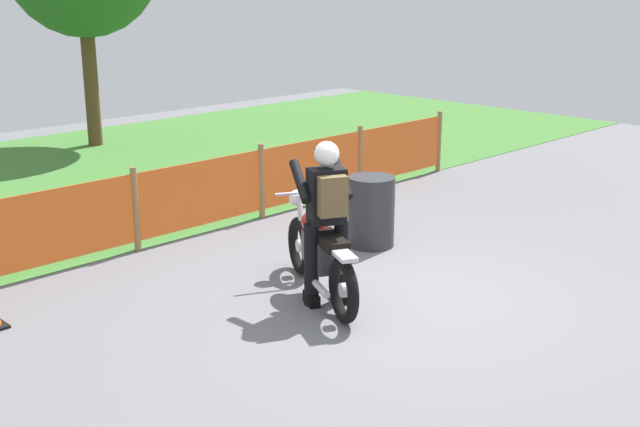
% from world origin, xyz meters
% --- Properties ---
extents(ground, '(24.00, 24.00, 0.02)m').
position_xyz_m(ground, '(0.00, 0.00, -0.01)').
color(ground, slate).
extents(grass_verge, '(24.00, 7.96, 0.01)m').
position_xyz_m(grass_verge, '(0.00, 7.07, 0.01)').
color(grass_verge, '#427A33').
rests_on(grass_verge, ground).
extents(barrier_fence, '(10.18, 0.08, 1.05)m').
position_xyz_m(barrier_fence, '(0.00, 3.09, 0.54)').
color(barrier_fence, olive).
rests_on(barrier_fence, ground).
extents(motorcycle_lead, '(1.07, 1.91, 0.99)m').
position_xyz_m(motorcycle_lead, '(-0.47, 0.48, 0.48)').
color(motorcycle_lead, black).
rests_on(motorcycle_lead, ground).
extents(rider_lead, '(0.70, 0.78, 1.69)m').
position_xyz_m(rider_lead, '(-0.57, 0.28, 0.95)').
color(rider_lead, black).
rests_on(rider_lead, ground).
extents(spare_drum, '(0.58, 0.58, 0.88)m').
position_xyz_m(spare_drum, '(1.17, 1.21, 0.44)').
color(spare_drum, '#2D2D33').
rests_on(spare_drum, ground).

